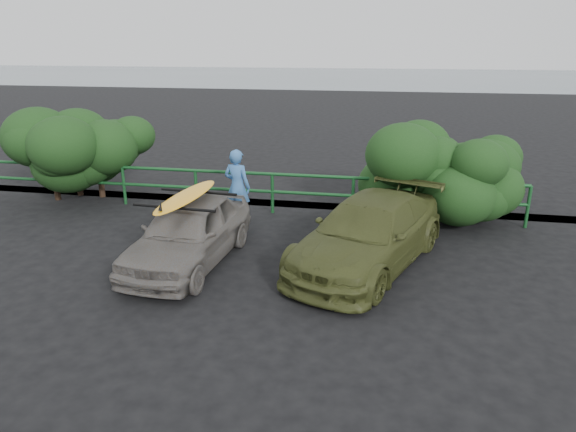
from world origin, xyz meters
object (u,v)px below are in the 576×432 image
Objects in this scene: guardrail at (234,191)px; man at (237,187)px; sedan at (189,232)px; surfboard at (187,196)px; olive_vehicle at (369,233)px.

guardrail is 7.89× the size of man.
man reaches higher than sedan.
sedan is at bearing 0.00° from surfboard.
guardrail is at bearing 95.80° from sedan.
olive_vehicle is 3.64m from man.
sedan is 0.72m from surfboard.
sedan is 0.84× the size of olive_vehicle.
olive_vehicle is at bearing 13.39° from sedan.
surfboard is at bearing -88.59° from guardrail.
guardrail is 5.85× the size of surfboard.
surfboard is at bearing 96.42° from man.
olive_vehicle is at bearing -38.60° from guardrail.
guardrail is 3.17× the size of olive_vehicle.
guardrail is at bearing -55.02° from man.
sedan is 3.44m from olive_vehicle.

